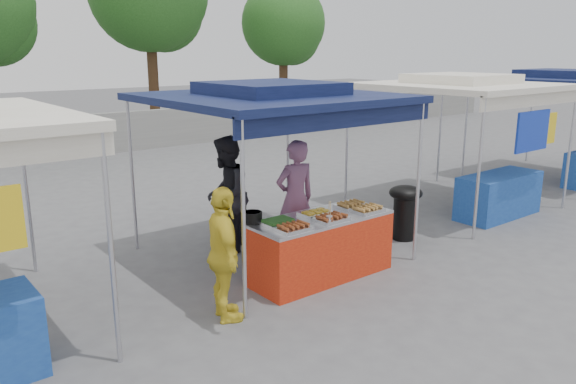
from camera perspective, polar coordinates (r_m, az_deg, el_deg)
ground_plane at (r=7.85m, az=2.75°, el=-8.30°), size 80.00×80.00×0.00m
back_wall at (r=17.30m, az=-22.03°, el=5.17°), size 40.00×0.25×1.20m
main_canopy at (r=8.03m, az=-1.66°, el=9.68°), size 3.20×3.20×2.57m
neighbor_stall_right at (r=11.16m, az=18.63°, el=6.24°), size 3.20×3.20×2.57m
tree_3 at (r=23.44m, az=-0.26°, el=16.41°), size 3.41×3.33×5.73m
vendor_table at (r=7.62m, az=3.28°, el=-5.57°), size 2.00×0.80×0.85m
food_tray_fl at (r=6.90m, az=0.53°, el=-3.67°), size 0.42×0.30×0.07m
food_tray_fm at (r=7.29m, az=4.42°, el=-2.71°), size 0.42×0.30×0.07m
food_tray_fr at (r=7.75m, az=8.08°, el=-1.80°), size 0.42×0.30×0.07m
food_tray_bl at (r=7.13m, az=-1.01°, el=-3.08°), size 0.42×0.30×0.07m
food_tray_bm at (r=7.53m, az=2.81°, el=-2.14°), size 0.42×0.30×0.07m
food_tray_br at (r=7.94m, az=6.40°, el=-1.36°), size 0.42×0.30×0.07m
cooking_pot at (r=7.21m, az=-3.62°, el=-2.57°), size 0.25×0.25×0.15m
skewer_cup at (r=7.19m, az=4.21°, el=-2.82°), size 0.08×0.08×0.10m
wok_burner at (r=9.28m, az=11.80°, el=-1.53°), size 0.54×0.54×0.90m
crate_left at (r=8.07m, az=-2.09°, el=-6.42°), size 0.53×0.37×0.32m
crate_right at (r=8.51m, az=2.17°, el=-5.50°), size 0.44×0.31×0.27m
crate_stacked at (r=8.43m, az=2.19°, el=-3.85°), size 0.42×0.29×0.25m
vendor_woman at (r=8.27m, az=0.74°, el=-0.69°), size 0.69×0.50×1.75m
helper_man at (r=8.49m, az=-6.28°, el=-0.29°), size 1.09×1.08×1.78m
customer_person at (r=6.35m, az=-6.54°, el=-6.36°), size 0.65×0.99×1.56m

